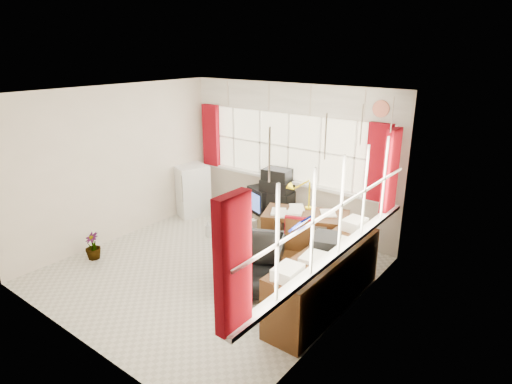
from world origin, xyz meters
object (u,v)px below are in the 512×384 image
crt_tv (265,199)px  mini_fridge (191,190)px  desk (305,233)px  office_chair (254,265)px  radiator (246,238)px  task_chair (297,251)px  desk_lamp (310,189)px  credenza (325,278)px  tv_bench (253,217)px

crt_tv → mini_fridge: (-1.43, -0.41, -0.00)m
desk → office_chair: size_ratio=1.72×
desk → radiator: desk is taller
task_chair → crt_tv: size_ratio=1.51×
desk_lamp → office_chair: 1.55m
office_chair → desk_lamp: bearing=65.1°
credenza → mini_fridge: 3.73m
office_chair → desk: bearing=61.8°
task_chair → tv_bench: size_ratio=0.68×
desk → crt_tv: bearing=152.2°
radiator → credenza: (1.70, -0.59, 0.16)m
desk_lamp → radiator: desk_lamp is taller
credenza → tv_bench: bearing=146.3°
mini_fridge → desk: bearing=-5.1°
desk → mini_fridge: bearing=174.9°
radiator → crt_tv: 1.14m
radiator → crt_tv: (-0.40, 1.04, 0.25)m
desk → desk_lamp: desk_lamp is taller
task_chair → office_chair: bearing=-132.4°
radiator → tv_bench: (-0.58, 0.93, -0.11)m
credenza → mini_fridge: mini_fridge is taller
credenza → tv_bench: credenza is taller
radiator → mini_fridge: (-1.83, 0.63, 0.24)m
credenza → desk_lamp: bearing=128.9°
credenza → office_chair: bearing=-166.2°
office_chair → crt_tv: (-1.17, 1.85, 0.11)m
desk → tv_bench: desk is taller
radiator → tv_bench: bearing=121.9°
credenza → crt_tv: bearing=142.3°
desk_lamp → credenza: size_ratio=0.23×
desk → task_chair: 0.85m
task_chair → radiator: bearing=161.6°
credenza → mini_fridge: (-3.53, 1.21, 0.08)m
desk → credenza: 1.31m
task_chair → radiator: size_ratio=1.67×
desk → radiator: size_ratio=2.42×
credenza → crt_tv: size_ratio=3.16×
desk → mini_fridge: size_ratio=1.45×
crt_tv → desk_lamp: bearing=-21.4°
desk_lamp → radiator: size_ratio=0.81×
desk_lamp → tv_bench: size_ratio=0.33×
desk_lamp → crt_tv: bearing=158.6°
desk → tv_bench: bearing=158.8°
mini_fridge → office_chair: bearing=-28.9°
tv_bench → crt_tv: bearing=29.3°
office_chair → radiator: bearing=108.0°
desk_lamp → task_chair: bearing=-67.3°
task_chair → crt_tv: bearing=137.7°
desk → task_chair: size_ratio=1.45×
task_chair → mini_fridge: task_chair is taller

